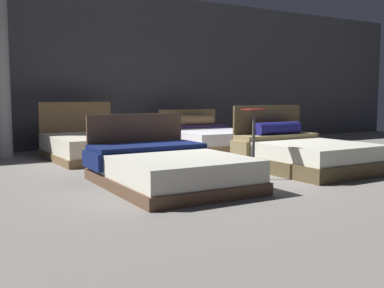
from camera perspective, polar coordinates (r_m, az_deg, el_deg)
ground_plane at (r=7.43m, az=1.13°, el=-2.86°), size 18.00×18.00×0.02m
showroom_back_wall at (r=10.59m, az=-9.10°, el=9.27°), size 18.00×0.06×3.50m
bed_0 at (r=5.80m, az=-3.17°, el=-3.06°), size 1.65×2.17×0.89m
bed_1 at (r=7.22m, az=13.95°, el=-1.23°), size 1.63×1.96×0.99m
bed_2 at (r=8.48m, az=-12.42°, el=-0.28°), size 1.62×2.09×1.03m
bed_3 at (r=9.52m, az=2.01°, el=0.64°), size 1.69×2.21×0.84m
price_sign at (r=6.24m, az=7.77°, el=-1.08°), size 0.28×0.24×0.97m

